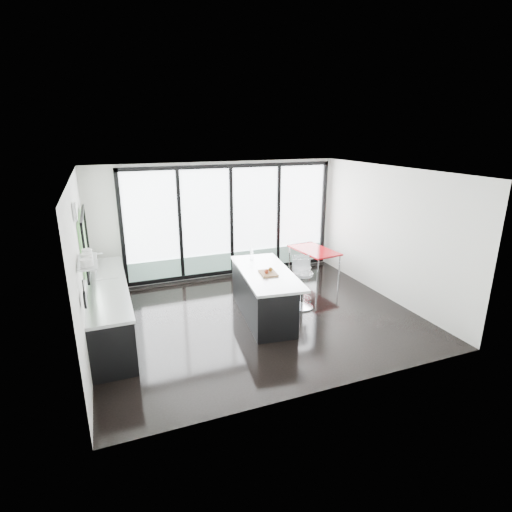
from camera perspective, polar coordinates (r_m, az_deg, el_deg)
name	(u,v)px	position (r m, az deg, el deg)	size (l,w,h in m)	color
floor	(257,317)	(7.90, 0.12, -8.67)	(6.00, 5.00, 0.00)	black
ceiling	(257,172)	(7.12, 0.14, 11.97)	(6.00, 5.00, 0.00)	white
wall_back	(230,226)	(9.76, -3.72, 4.36)	(6.00, 0.09, 2.80)	silver
wall_front	(328,299)	(5.29, 10.19, -6.07)	(6.00, 0.00, 2.80)	silver
wall_left	(83,253)	(7.14, -23.53, 0.37)	(0.26, 5.00, 2.80)	silver
wall_right	(389,234)	(8.90, 18.42, 3.05)	(0.00, 5.00, 2.80)	silver
counter_cabinets	(109,308)	(7.62, -20.24, -7.02)	(0.69, 3.24, 1.36)	black
island	(262,293)	(7.79, 0.90, -5.34)	(1.20, 2.33, 1.19)	black
bar_stool_near	(302,290)	(8.20, 6.63, -4.86)	(0.48, 0.48, 0.76)	silver
bar_stool_far	(301,283)	(8.59, 6.49, -3.90)	(0.46, 0.46, 0.73)	silver
red_table	(314,263)	(9.99, 8.22, -0.97)	(0.74, 1.30, 0.70)	#9B0C12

